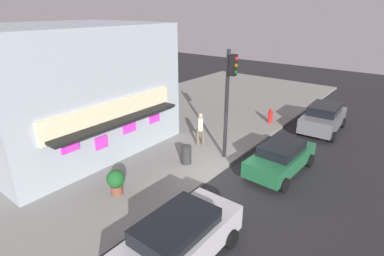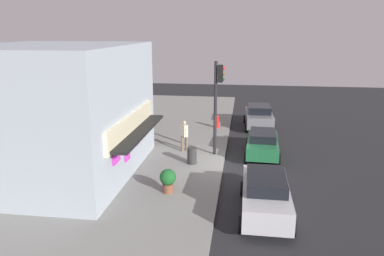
{
  "view_description": "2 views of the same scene",
  "coord_description": "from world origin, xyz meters",
  "views": [
    {
      "loc": [
        -10.43,
        -6.65,
        7.21
      ],
      "look_at": [
        0.69,
        2.1,
        1.6
      ],
      "focal_mm": 28.42,
      "sensor_mm": 36.0,
      "label": 1
    },
    {
      "loc": [
        -19.24,
        -0.96,
        7.21
      ],
      "look_at": [
        0.78,
        1.84,
        1.85
      ],
      "focal_mm": 35.24,
      "sensor_mm": 36.0,
      "label": 2
    }
  ],
  "objects": [
    {
      "name": "trash_can",
      "position": [
        -0.27,
        1.7,
        0.61
      ],
      "size": [
        0.5,
        0.5,
        0.91
      ],
      "primitive_type": "cylinder",
      "color": "#2D2D2D",
      "rests_on": "sidewalk"
    },
    {
      "name": "corner_building",
      "position": [
        -2.28,
        8.12,
        3.32
      ],
      "size": [
        9.32,
        8.33,
        6.33
      ],
      "color": "#9EA8B2",
      "rests_on": "sidewalk"
    },
    {
      "name": "pedestrian",
      "position": [
        1.88,
        2.45,
        1.17
      ],
      "size": [
        0.51,
        0.46,
        1.83
      ],
      "color": "brown",
      "rests_on": "sidewalk"
    },
    {
      "name": "traffic_light",
      "position": [
        1.46,
        0.51,
        3.57
      ],
      "size": [
        0.32,
        0.58,
        5.34
      ],
      "color": "black",
      "rests_on": "sidewalk"
    },
    {
      "name": "fire_hydrant",
      "position": [
        7.5,
        0.92,
        0.61
      ],
      "size": [
        0.53,
        0.29,
        0.94
      ],
      "color": "red",
      "rests_on": "sidewalk"
    },
    {
      "name": "parked_car_silver",
      "position": [
        -5.19,
        -1.95,
        0.86
      ],
      "size": [
        4.6,
        2.03,
        1.65
      ],
      "color": "#B7B7BC",
      "rests_on": "ground_plane"
    },
    {
      "name": "potted_plant_by_doorway",
      "position": [
        -4.06,
        2.24,
        0.77
      ],
      "size": [
        0.73,
        0.73,
        1.08
      ],
      "color": "brown",
      "rests_on": "sidewalk"
    },
    {
      "name": "sidewalk",
      "position": [
        0.0,
        6.49,
        0.08
      ],
      "size": [
        40.77,
        12.98,
        0.16
      ],
      "primitive_type": "cube",
      "color": "gray",
      "rests_on": "ground_plane"
    },
    {
      "name": "parked_car_grey",
      "position": [
        8.48,
        -2.1,
        0.88
      ],
      "size": [
        4.17,
        2.25,
        1.71
      ],
      "color": "slate",
      "rests_on": "ground_plane"
    },
    {
      "name": "ground_plane",
      "position": [
        0.0,
        0.0,
        0.0
      ],
      "size": [
        61.15,
        61.15,
        0.0
      ],
      "primitive_type": "plane",
      "color": "#232326"
    },
    {
      "name": "parked_car_green",
      "position": [
        1.98,
        -2.12,
        0.78
      ],
      "size": [
        4.16,
        2.1,
        1.47
      ],
      "color": "#1E6038",
      "rests_on": "ground_plane"
    }
  ]
}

